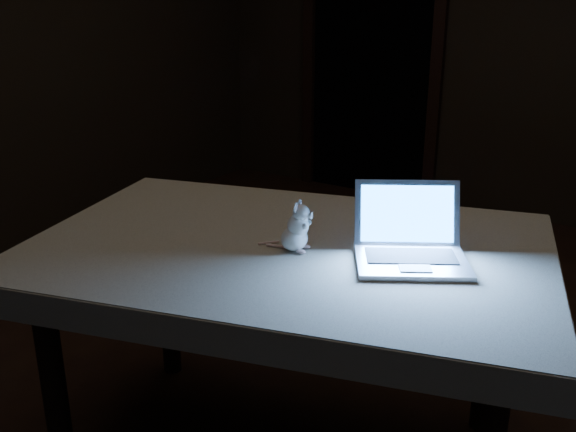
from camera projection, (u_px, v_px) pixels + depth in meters
The scene contains 7 objects.
floor at pixel (331, 417), 2.24m from camera, with size 5.00×5.00×0.00m, color black.
back_wall at pixel (542, 10), 3.79m from camera, with size 4.50×0.04×2.60m, color black.
doorway at pixel (372, 43), 4.43m from camera, with size 1.06×0.36×2.13m, color black, non-canonical shape.
table at pixel (288, 357), 1.93m from camera, with size 1.35×0.87×0.73m, color black, non-canonical shape.
tablecloth at pixel (317, 256), 1.83m from camera, with size 1.44×0.96×0.08m, color beige, non-canonical shape.
laptop at pixel (414, 230), 1.63m from camera, with size 0.29×0.25×0.19m, color #B8B7BD, non-canonical shape.
plush_mouse at pixel (294, 226), 1.74m from camera, with size 0.10×0.10×0.14m, color white, non-canonical shape.
Camera 1 is at (0.89, -1.66, 1.40)m, focal length 40.00 mm.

